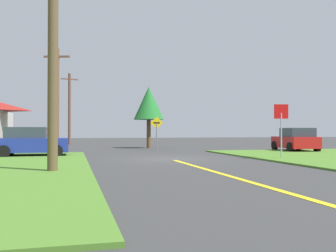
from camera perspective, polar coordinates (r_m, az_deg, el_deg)
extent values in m
plane|color=#343434|center=(19.18, 0.21, -4.97)|extent=(120.00, 120.00, 0.00)
cube|color=yellow|center=(11.62, 10.04, -7.67)|extent=(0.20, 14.00, 0.01)
cylinder|color=#9EA0A8|center=(19.64, 16.68, -1.47)|extent=(0.07, 0.07, 2.31)
cube|color=red|center=(19.66, 16.67, 2.11)|extent=(0.71, 0.16, 0.71)
cube|color=red|center=(27.59, 18.55, -2.32)|extent=(2.39, 4.04, 0.76)
cube|color=#2D3842|center=(27.22, 18.89, -0.91)|extent=(1.94, 2.31, 0.60)
cylinder|color=black|center=(28.41, 15.74, -2.89)|extent=(0.31, 0.70, 0.68)
cylinder|color=black|center=(29.17, 19.14, -2.82)|extent=(0.31, 0.70, 0.68)
cylinder|color=black|center=(26.03, 17.90, -3.08)|extent=(0.31, 0.70, 0.68)
cylinder|color=black|center=(26.85, 21.53, -2.99)|extent=(0.31, 0.70, 0.68)
cube|color=navy|center=(22.06, -19.79, -2.71)|extent=(3.87, 2.05, 0.76)
cube|color=#2D3842|center=(22.07, -20.56, -0.94)|extent=(2.14, 1.78, 0.60)
cylinder|color=black|center=(22.97, -16.34, -3.40)|extent=(0.68, 0.23, 0.68)
cylinder|color=black|center=(21.03, -16.46, -3.64)|extent=(0.68, 0.23, 0.68)
cylinder|color=black|center=(23.18, -22.81, -3.35)|extent=(0.68, 0.23, 0.68)
cylinder|color=black|center=(21.26, -23.52, -3.58)|extent=(0.68, 0.23, 0.68)
cylinder|color=brown|center=(13.44, -16.94, 8.41)|extent=(0.34, 0.34, 7.08)
cylinder|color=brown|center=(27.13, -16.43, 3.80)|extent=(0.35, 0.35, 7.10)
cube|color=brown|center=(27.52, -16.41, 10.00)|extent=(1.77, 0.60, 0.12)
cylinder|color=brown|center=(40.85, -14.62, 2.49)|extent=(0.28, 0.28, 7.43)
cube|color=brown|center=(41.15, -14.60, 6.84)|extent=(1.76, 0.60, 0.12)
cylinder|color=slate|center=(27.25, -1.73, -1.62)|extent=(0.08, 0.08, 2.00)
cube|color=yellow|center=(27.26, -1.73, 0.48)|extent=(0.90, 0.18, 0.91)
cube|color=black|center=(27.26, -1.73, 0.48)|extent=(0.45, 0.11, 0.10)
cylinder|color=brown|center=(31.19, -2.92, -1.18)|extent=(0.34, 0.34, 2.36)
cone|color=#1F6C29|center=(31.27, -2.92, 3.47)|extent=(2.47, 2.47, 2.72)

